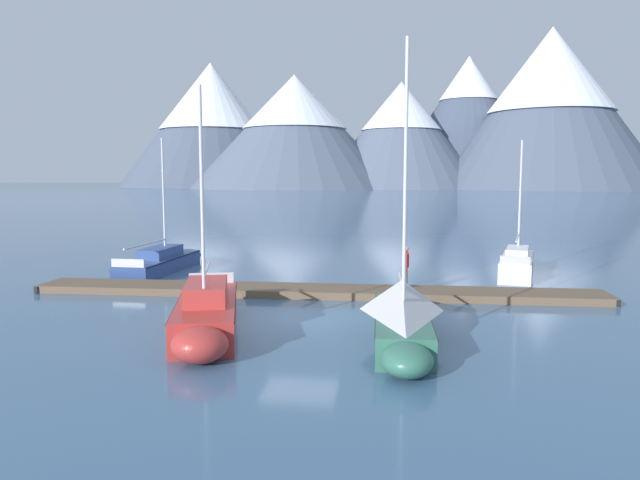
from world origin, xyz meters
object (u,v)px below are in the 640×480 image
object	(u,v)px
sailboat_nearest_berth	(164,261)
sailboat_mid_dock_starboard	(517,262)
person_on_dock	(406,264)
sailboat_mid_dock_port	(402,314)
sailboat_second_berth	(206,314)

from	to	relation	value
sailboat_nearest_berth	sailboat_mid_dock_starboard	bearing A→B (deg)	3.12
sailboat_nearest_berth	person_on_dock	bearing A→B (deg)	-22.44
sailboat_mid_dock_port	sailboat_second_berth	bearing A→B (deg)	178.30
sailboat_second_berth	sailboat_mid_dock_port	distance (m)	5.83
sailboat_second_berth	sailboat_mid_dock_starboard	bearing A→B (deg)	46.73
person_on_dock	sailboat_second_berth	bearing A→B (deg)	-133.04
sailboat_mid_dock_starboard	sailboat_second_berth	bearing A→B (deg)	-133.27
sailboat_second_berth	sailboat_mid_dock_port	xyz separation A→B (m)	(5.83, -0.17, 0.20)
sailboat_nearest_berth	person_on_dock	size ratio (longest dim) A/B	4.66
sailboat_nearest_berth	sailboat_second_berth	bearing A→B (deg)	-63.10
sailboat_nearest_berth	person_on_dock	distance (m)	12.95
sailboat_mid_dock_starboard	person_on_dock	xyz separation A→B (m)	(-5.60, -5.89, 0.70)
sailboat_mid_dock_port	sailboat_mid_dock_starboard	distance (m)	13.92
sailboat_mid_dock_starboard	sailboat_mid_dock_port	bearing A→B (deg)	-115.02
sailboat_nearest_berth	sailboat_mid_dock_starboard	distance (m)	17.57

